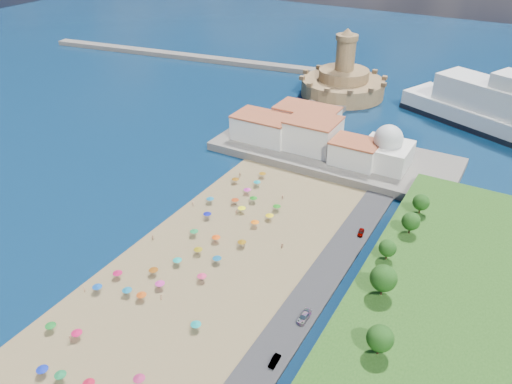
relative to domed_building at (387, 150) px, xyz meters
The scene contains 11 objects.
ground 77.60m from the domed_building, 112.91° to the right, with size 700.00×700.00×0.00m, color #071938.
terrace 21.44m from the domed_building, behind, with size 90.00×36.00×3.00m, color #59544C.
jetty 56.51m from the domed_building, 138.62° to the left, with size 18.00×70.00×2.40m, color #59544C.
breakwater 162.43m from the domed_building, 149.64° to the left, with size 200.00×7.00×2.60m, color #59544C.
waterfront_buildings 33.17m from the domed_building, behind, with size 57.00×29.00×11.00m.
domed_building is the anchor object (origin of this frame).
fortress 79.11m from the domed_building, 122.08° to the left, with size 40.00×40.00×32.40m.
beach_parasols 85.14m from the domed_building, 111.15° to the right, with size 31.01×113.73×2.20m.
beachgoers 75.23m from the domed_building, 115.40° to the right, with size 35.26×89.40×1.89m.
parked_cars 79.63m from the domed_building, 85.66° to the right, with size 2.16×69.28×1.45m.
hillside_trees 81.57m from the domed_building, 75.88° to the right, with size 16.23×102.27×7.94m.
Camera 1 is at (68.02, -86.83, 85.04)m, focal length 35.00 mm.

